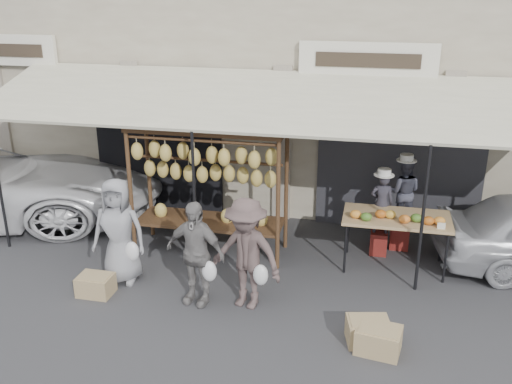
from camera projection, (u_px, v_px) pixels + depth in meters
ground_plane at (239, 310)px, 8.20m from camera, size 90.00×90.00×0.00m
shophouse at (306, 18)px, 12.86m from camera, size 24.00×6.15×7.30m
awning at (271, 102)px, 9.38m from camera, size 10.00×2.35×2.92m
banana_rack at (208, 166)px, 9.42m from camera, size 2.60×0.90×2.24m
produce_table at (397, 219)px, 9.09m from camera, size 1.70×0.90×1.04m
vendor_left at (382, 203)px, 9.57m from camera, size 0.40×0.27×1.06m
vendor_right at (403, 192)px, 9.75m from camera, size 0.61×0.50×1.19m
customer_left at (119, 231)px, 8.73m from camera, size 0.88×0.62×1.69m
customer_mid at (195, 253)px, 8.15m from camera, size 0.98×0.55×1.58m
customer_right at (246, 254)px, 8.04m from camera, size 1.19×0.86×1.66m
stool_left at (378, 243)px, 9.83m from camera, size 0.35×0.35×0.40m
stool_right at (399, 236)px, 10.04m from camera, size 0.40×0.40×0.45m
crate_near_a at (368, 331)px, 7.42m from camera, size 0.62×0.52×0.33m
crate_near_b at (378, 340)px, 7.24m from camera, size 0.61×0.50×0.33m
crate_far at (96, 285)px, 8.57m from camera, size 0.51×0.39×0.30m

